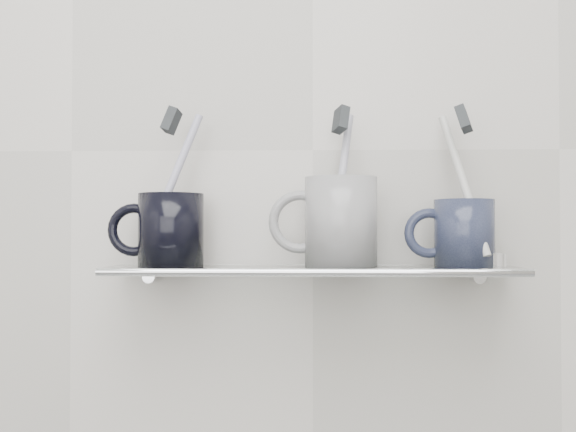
{
  "coord_description": "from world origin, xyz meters",
  "views": [
    {
      "loc": [
        0.0,
        0.16,
        1.14
      ],
      "look_at": [
        -0.03,
        1.04,
        1.16
      ],
      "focal_mm": 45.0,
      "sensor_mm": 36.0,
      "label": 1
    }
  ],
  "objects_px": {
    "shelf_glass": "(313,270)",
    "mug_center": "(341,222)",
    "mug_right": "(464,233)",
    "mug_left": "(171,230)"
  },
  "relations": [
    {
      "from": "mug_right",
      "to": "mug_left",
      "type": "bearing_deg",
      "value": -167.58
    },
    {
      "from": "shelf_glass",
      "to": "mug_center",
      "type": "xyz_separation_m",
      "value": [
        0.03,
        0.0,
        0.06
      ]
    },
    {
      "from": "shelf_glass",
      "to": "mug_left",
      "type": "relative_size",
      "value": 5.55
    },
    {
      "from": "shelf_glass",
      "to": "mug_left",
      "type": "height_order",
      "value": "mug_left"
    },
    {
      "from": "mug_left",
      "to": "shelf_glass",
      "type": "bearing_deg",
      "value": 21.79
    },
    {
      "from": "shelf_glass",
      "to": "mug_right",
      "type": "xyz_separation_m",
      "value": [
        0.18,
        0.0,
        0.05
      ]
    },
    {
      "from": "mug_left",
      "to": "mug_center",
      "type": "relative_size",
      "value": 0.82
    },
    {
      "from": "mug_right",
      "to": "shelf_glass",
      "type": "bearing_deg",
      "value": -166.03
    },
    {
      "from": "mug_center",
      "to": "shelf_glass",
      "type": "bearing_deg",
      "value": -147.43
    },
    {
      "from": "shelf_glass",
      "to": "mug_center",
      "type": "distance_m",
      "value": 0.07
    }
  ]
}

